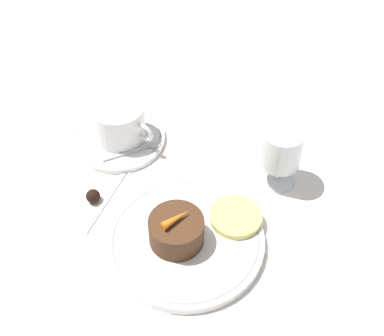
# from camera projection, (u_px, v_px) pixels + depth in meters

# --- Properties ---
(ground_plane) EXTENTS (3.00, 3.00, 0.00)m
(ground_plane) POSITION_uv_depth(u_px,v_px,m) (188.00, 220.00, 0.82)
(ground_plane) COLOR white
(dinner_plate) EXTENTS (0.23, 0.23, 0.01)m
(dinner_plate) POSITION_uv_depth(u_px,v_px,m) (186.00, 240.00, 0.79)
(dinner_plate) COLOR white
(dinner_plate) RESTS_ON ground_plane
(saucer) EXTENTS (0.16, 0.16, 0.01)m
(saucer) POSITION_uv_depth(u_px,v_px,m) (118.00, 138.00, 0.94)
(saucer) COLOR white
(saucer) RESTS_ON ground_plane
(coffee_cup) EXTENTS (0.12, 0.09, 0.07)m
(coffee_cup) POSITION_uv_depth(u_px,v_px,m) (119.00, 121.00, 0.91)
(coffee_cup) COLOR white
(coffee_cup) RESTS_ON saucer
(spoon) EXTENTS (0.07, 0.09, 0.00)m
(spoon) POSITION_uv_depth(u_px,v_px,m) (139.00, 150.00, 0.91)
(spoon) COLOR silver
(spoon) RESTS_ON saucer
(wine_glass) EXTENTS (0.07, 0.07, 0.11)m
(wine_glass) POSITION_uv_depth(u_px,v_px,m) (281.00, 151.00, 0.83)
(wine_glass) COLOR silver
(wine_glass) RESTS_ON ground_plane
(fork) EXTENTS (0.05, 0.18, 0.01)m
(fork) POSITION_uv_depth(u_px,v_px,m) (119.00, 181.00, 0.87)
(fork) COLOR silver
(fork) RESTS_ON ground_plane
(dessert_cake) EXTENTS (0.08, 0.08, 0.04)m
(dessert_cake) POSITION_uv_depth(u_px,v_px,m) (176.00, 231.00, 0.76)
(dessert_cake) COLOR #4C2D19
(dessert_cake) RESTS_ON dinner_plate
(carrot_garnish) EXTENTS (0.03, 0.05, 0.01)m
(carrot_garnish) POSITION_uv_depth(u_px,v_px,m) (176.00, 219.00, 0.74)
(carrot_garnish) COLOR orange
(carrot_garnish) RESTS_ON dessert_cake
(pineapple_slice) EXTENTS (0.08, 0.08, 0.01)m
(pineapple_slice) POSITION_uv_depth(u_px,v_px,m) (236.00, 217.00, 0.80)
(pineapple_slice) COLOR #EFE075
(pineapple_slice) RESTS_ON dinner_plate
(chocolate_truffle) EXTENTS (0.02, 0.02, 0.02)m
(chocolate_truffle) POSITION_uv_depth(u_px,v_px,m) (93.00, 196.00, 0.84)
(chocolate_truffle) COLOR black
(chocolate_truffle) RESTS_ON ground_plane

